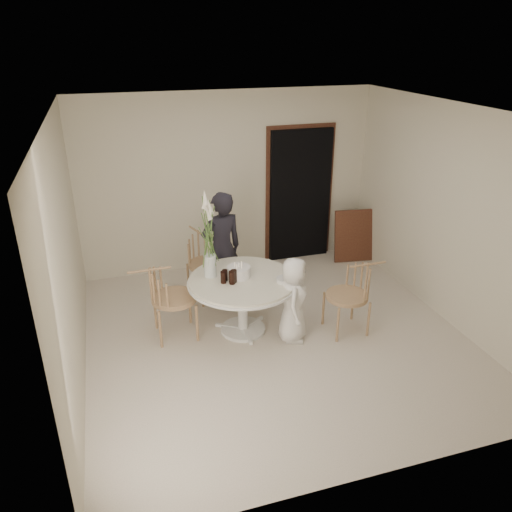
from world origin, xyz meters
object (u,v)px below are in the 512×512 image
object	(u,v)px
table	(243,287)
girl	(222,249)
flower_vase	(209,239)
birthday_cake	(239,272)
chair_left	(162,292)
boy	(293,300)
chair_far	(203,255)
chair_right	(357,288)

from	to	relation	value
table	girl	world-z (taller)	girl
table	flower_vase	bearing A→B (deg)	151.86
table	girl	size ratio (longest dim) A/B	0.84
flower_vase	birthday_cake	bearing A→B (deg)	-21.38
chair_left	boy	world-z (taller)	boy
table	flower_vase	distance (m)	0.72
chair_far	boy	xyz separation A→B (m)	(0.79, -1.47, -0.06)
table	boy	distance (m)	0.63
chair_far	girl	world-z (taller)	girl
chair_right	boy	distance (m)	0.83
chair_left	flower_vase	xyz separation A→B (m)	(0.59, 0.04, 0.60)
chair_right	chair_left	distance (m)	2.35
table	flower_vase	size ratio (longest dim) A/B	1.22
table	birthday_cake	distance (m)	0.19
chair_right	flower_vase	xyz separation A→B (m)	(-1.70, 0.55, 0.63)
chair_right	girl	distance (m)	1.84
flower_vase	girl	bearing A→B (deg)	64.68
table	chair_left	world-z (taller)	chair_left
chair_far	girl	size ratio (longest dim) A/B	0.58
chair_right	birthday_cake	world-z (taller)	birthday_cake
chair_far	boy	distance (m)	1.67
girl	chair_right	bearing A→B (deg)	127.59
chair_left	girl	xyz separation A→B (m)	(0.88, 0.65, 0.18)
birthday_cake	table	bearing A→B (deg)	-65.95
birthday_cake	chair_far	bearing A→B (deg)	102.23
table	chair_left	size ratio (longest dim) A/B	1.40
chair_right	girl	xyz separation A→B (m)	(-1.41, 1.16, 0.21)
chair_far	birthday_cake	world-z (taller)	chair_far
chair_far	flower_vase	xyz separation A→B (m)	(-0.09, -0.94, 0.62)
chair_left	boy	distance (m)	1.56
chair_left	boy	bearing A→B (deg)	-109.74
boy	birthday_cake	xyz separation A→B (m)	(-0.56, 0.40, 0.26)
chair_right	chair_left	size ratio (longest dim) A/B	0.94
chair_left	boy	xyz separation A→B (m)	(1.47, -0.50, -0.08)
birthday_cake	boy	bearing A→B (deg)	-36.07
chair_left	girl	distance (m)	1.11
chair_left	table	bearing A→B (deg)	-100.31
chair_far	birthday_cake	xyz separation A→B (m)	(0.23, -1.06, 0.20)
birthday_cake	flower_vase	size ratio (longest dim) A/B	0.26
chair_far	boy	bearing A→B (deg)	-79.09
chair_far	flower_vase	distance (m)	1.13
girl	flower_vase	world-z (taller)	flower_vase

